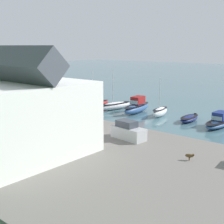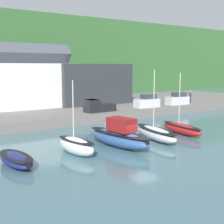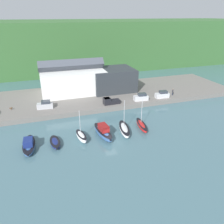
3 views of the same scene
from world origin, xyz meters
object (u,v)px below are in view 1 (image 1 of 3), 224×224
object	(u,v)px
moored_boat_0	(220,122)
moored_boat_5	(95,104)
pickup_truck_1	(50,109)
moored_boat_1	(189,118)
moored_boat_3	(137,107)
parked_car_0	(17,101)
moored_boat_2	(160,112)
parked_car_2	(128,131)
dog_on_quay	(190,156)
moored_boat_4	(115,105)

from	to	relation	value
moored_boat_0	moored_boat_5	size ratio (longest dim) A/B	1.07
moored_boat_5	pickup_truck_1	distance (m)	14.22
moored_boat_1	pickup_truck_1	xyz separation A→B (m)	(16.73, 14.75, 1.60)
moored_boat_3	parked_car_0	xyz separation A→B (m)	(15.99, 14.49, 1.09)
moored_boat_2	moored_boat_5	size ratio (longest dim) A/B	0.94
moored_boat_0	moored_boat_5	bearing A→B (deg)	4.41
parked_car_2	moored_boat_5	bearing A→B (deg)	-122.43
moored_boat_5	pickup_truck_1	bearing A→B (deg)	111.87
moored_boat_0	pickup_truck_1	size ratio (longest dim) A/B	1.61
pickup_truck_1	dog_on_quay	size ratio (longest dim) A/B	5.58
parked_car_2	moored_boat_2	bearing A→B (deg)	-154.14
moored_boat_4	pickup_truck_1	size ratio (longest dim) A/B	1.62
parked_car_0	parked_car_2	world-z (taller)	same
moored_boat_4	parked_car_0	world-z (taller)	moored_boat_4
moored_boat_5	moored_boat_1	bearing A→B (deg)	-168.96
parked_car_0	dog_on_quay	bearing A→B (deg)	87.68
moored_boat_4	dog_on_quay	size ratio (longest dim) A/B	9.07
parked_car_0	parked_car_2	xyz separation A→B (m)	(-27.26, 2.74, 0.00)
moored_boat_1	moored_boat_2	distance (m)	5.51
moored_boat_5	moored_boat_4	bearing A→B (deg)	-163.46
parked_car_0	parked_car_2	distance (m)	27.39
moored_boat_2	pickup_truck_1	bearing A→B (deg)	44.53
moored_boat_2	dog_on_quay	size ratio (longest dim) A/B	7.87
parked_car_0	pickup_truck_1	bearing A→B (deg)	94.13
dog_on_quay	moored_boat_0	bearing A→B (deg)	168.06
moored_boat_4	moored_boat_5	distance (m)	4.71
moored_boat_3	dog_on_quay	xyz separation A→B (m)	(-20.02, 18.99, 0.63)
moored_boat_1	moored_boat_3	world-z (taller)	moored_boat_3
moored_boat_3	moored_boat_4	world-z (taller)	moored_boat_4
moored_boat_3	moored_boat_5	xyz separation A→B (m)	(9.74, 0.86, -0.45)
dog_on_quay	moored_boat_5	bearing A→B (deg)	-147.00
parked_car_0	dog_on_quay	size ratio (longest dim) A/B	5.04
moored_boat_2	parked_car_0	world-z (taller)	moored_boat_2
pickup_truck_1	dog_on_quay	bearing A→B (deg)	78.21
moored_boat_4	parked_car_2	distance (m)	23.67
pickup_truck_1	moored_boat_3	bearing A→B (deg)	154.01
moored_boat_3	parked_car_0	size ratio (longest dim) A/B	1.94
moored_boat_5	parked_car_2	size ratio (longest dim) A/B	1.66
moored_boat_3	moored_boat_4	size ratio (longest dim) A/B	1.08
moored_boat_1	moored_boat_3	xyz separation A→B (m)	(10.34, 0.14, 0.61)
moored_boat_0	moored_boat_2	size ratio (longest dim) A/B	1.14
moored_boat_1	parked_car_2	world-z (taller)	parked_car_2
moored_boat_1	parked_car_2	size ratio (longest dim) A/B	1.25
parked_car_2	pickup_truck_1	xyz separation A→B (m)	(17.66, -2.63, -0.10)
parked_car_0	parked_car_2	bearing A→B (deg)	89.05
moored_boat_5	parked_car_0	world-z (taller)	moored_boat_5
moored_boat_0	moored_boat_4	bearing A→B (deg)	2.90
moored_boat_3	parked_car_0	bearing A→B (deg)	34.62
parked_car_0	pickup_truck_1	xyz separation A→B (m)	(-9.60, 0.11, -0.10)
moored_boat_1	moored_boat_2	xyz separation A→B (m)	(5.50, 0.05, 0.35)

